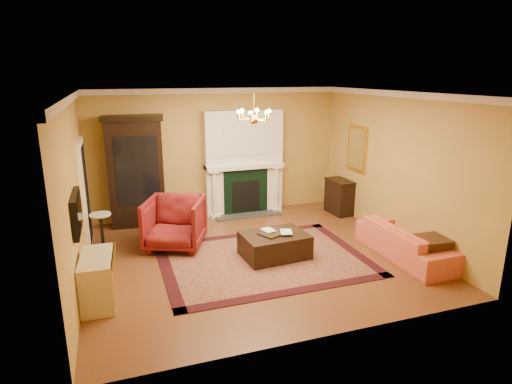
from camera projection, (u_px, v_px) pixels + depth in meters
name	position (u px, v px, depth m)	size (l,w,h in m)	color
floor	(254.00, 256.00, 8.09)	(6.00, 5.50, 0.02)	brown
ceiling	(254.00, 92.00, 7.28)	(6.00, 5.50, 0.02)	white
wall_back	(217.00, 153.00, 10.20)	(6.00, 0.02, 3.00)	#C99048
wall_front	(326.00, 230.00, 5.17)	(6.00, 0.02, 3.00)	#C99048
wall_left	(74.00, 193.00, 6.75)	(0.02, 5.50, 3.00)	#C99048
wall_right	(395.00, 167.00, 8.62)	(0.02, 5.50, 3.00)	#C99048
fireplace	(244.00, 165.00, 10.30)	(1.90, 0.70, 2.50)	white
crown_molding	(238.00, 94.00, 8.17)	(6.00, 5.50, 0.12)	silver
doorway	(85.00, 193.00, 8.44)	(0.08, 1.05, 2.10)	white
tv_panel	(77.00, 213.00, 6.26)	(0.09, 0.95, 0.58)	black
gilt_mirror	(357.00, 149.00, 9.84)	(0.06, 0.76, 1.05)	gold
chandelier	(254.00, 116.00, 7.39)	(0.63, 0.55, 0.53)	gold
oriental_rug	(264.00, 259.00, 7.90)	(3.71, 2.78, 0.01)	#410F0E
china_cabinet	(137.00, 174.00, 9.45)	(1.18, 0.53, 2.35)	black
wingback_armchair	(174.00, 221.00, 8.34)	(1.07, 1.00, 1.10)	maroon
pedestal_table	(102.00, 228.00, 8.30)	(0.40, 0.40, 0.71)	black
commode	(99.00, 279.00, 6.35)	(0.47, 0.99, 0.74)	beige
coral_sofa	(406.00, 236.00, 7.90)	(2.12, 0.62, 0.83)	#C96940
end_table	(430.00, 254.00, 7.44)	(0.48, 0.48, 0.56)	#3D1F10
console_table	(339.00, 197.00, 10.42)	(0.42, 0.73, 0.81)	black
leather_ottoman	(274.00, 245.00, 7.97)	(1.18, 0.86, 0.44)	black
ottoman_tray	(273.00, 233.00, 7.91)	(0.48, 0.37, 0.03)	black
book_a	(264.00, 225.00, 7.89)	(0.20, 0.02, 0.26)	gray
book_b	(281.00, 225.00, 7.85)	(0.21, 0.02, 0.29)	gray
topiary_left	(220.00, 155.00, 10.00)	(0.17, 0.17, 0.46)	gray
topiary_right	(267.00, 152.00, 10.36)	(0.17, 0.17, 0.46)	gray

